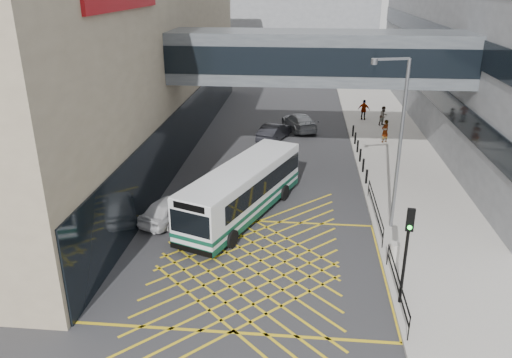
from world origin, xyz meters
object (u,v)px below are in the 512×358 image
(car_silver, at_px, (299,121))
(pedestrian_b, at_px, (383,116))
(car_dark, at_px, (274,132))
(street_lamp, at_px, (397,136))
(pedestrian_a, at_px, (385,131))
(traffic_light, at_px, (407,243))
(pedestrian_c, at_px, (364,110))
(car_white, at_px, (171,208))
(litter_bin, at_px, (395,252))
(bus, at_px, (244,189))

(car_silver, distance_m, pedestrian_b, 7.35)
(car_dark, xyz_separation_m, street_lamp, (6.73, -14.69, 4.31))
(car_dark, height_order, pedestrian_a, pedestrian_a)
(car_silver, distance_m, traffic_light, 24.82)
(pedestrian_b, distance_m, pedestrian_c, 2.25)
(street_lamp, xyz_separation_m, pedestrian_a, (1.81, 14.41, -3.94))
(car_white, height_order, litter_bin, car_white)
(car_silver, distance_m, litter_bin, 21.59)
(car_dark, relative_size, pedestrian_b, 2.61)
(street_lamp, bearing_deg, traffic_light, -110.60)
(car_dark, bearing_deg, car_white, 92.39)
(traffic_light, bearing_deg, pedestrian_c, 96.04)
(street_lamp, bearing_deg, litter_bin, -109.45)
(car_silver, xyz_separation_m, pedestrian_a, (6.62, -3.33, 0.31))
(car_dark, bearing_deg, pedestrian_a, -162.57)
(car_white, distance_m, pedestrian_b, 23.66)
(pedestrian_a, distance_m, pedestrian_c, 6.64)
(bus, distance_m, traffic_light, 10.38)
(car_dark, bearing_deg, pedestrian_b, -133.81)
(car_silver, distance_m, street_lamp, 18.86)
(car_white, relative_size, litter_bin, 5.23)
(car_dark, height_order, pedestrian_b, pedestrian_b)
(car_white, relative_size, traffic_light, 1.07)
(pedestrian_b, bearing_deg, street_lamp, -135.61)
(bus, distance_m, car_white, 3.94)
(car_dark, distance_m, car_silver, 3.61)
(pedestrian_a, bearing_deg, car_white, 11.95)
(traffic_light, distance_m, pedestrian_a, 21.22)
(bus, xyz_separation_m, pedestrian_a, (9.31, 13.49, -0.47))
(traffic_light, bearing_deg, bus, 141.81)
(bus, distance_m, car_dark, 13.82)
(traffic_light, height_order, pedestrian_a, traffic_light)
(traffic_light, relative_size, pedestrian_a, 2.33)
(car_dark, distance_m, traffic_light, 22.30)
(litter_bin, xyz_separation_m, pedestrian_b, (2.55, 22.65, 0.40))
(car_silver, bearing_deg, car_white, 49.88)
(car_dark, xyz_separation_m, car_silver, (1.92, 3.05, 0.06))
(litter_bin, bearing_deg, pedestrian_b, 83.58)
(litter_bin, relative_size, pedestrian_c, 0.47)
(bus, relative_size, pedestrian_c, 5.70)
(car_silver, xyz_separation_m, pedestrian_b, (7.18, 1.56, 0.25))
(litter_bin, relative_size, pedestrian_b, 0.51)
(car_dark, relative_size, street_lamp, 0.51)
(litter_bin, bearing_deg, car_white, 163.47)
(car_dark, xyz_separation_m, pedestrian_a, (8.54, -0.28, 0.37))
(car_silver, xyz_separation_m, pedestrian_c, (5.68, 3.24, 0.32))
(pedestrian_a, xyz_separation_m, pedestrian_c, (-0.94, 6.57, 0.01))
(pedestrian_b, bearing_deg, car_silver, 153.63)
(bus, height_order, car_dark, bus)
(litter_bin, height_order, pedestrian_c, pedestrian_c)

